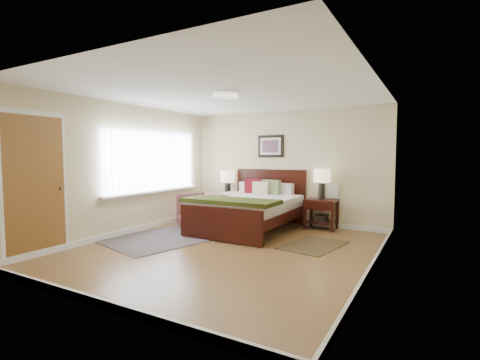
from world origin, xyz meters
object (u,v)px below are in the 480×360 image
at_px(nightstand_right, 321,211).
at_px(armchair, 201,211).
at_px(bed, 249,204).
at_px(lamp_right, 322,178).
at_px(lamp_left, 228,179).
at_px(rug_persian, 167,237).
at_px(nightstand_left, 227,202).

bearing_deg(nightstand_right, armchair, -151.12).
height_order(bed, lamp_right, lamp_right).
relative_size(lamp_left, armchair, 0.75).
bearing_deg(rug_persian, lamp_right, 58.27).
height_order(nightstand_left, rug_persian, nightstand_left).
distance_m(armchair, rug_persian, 1.01).
bearing_deg(bed, lamp_left, 140.00).
distance_m(bed, lamp_right, 1.59).
relative_size(nightstand_right, lamp_left, 1.02).
relative_size(nightstand_left, armchair, 0.65).
distance_m(nightstand_left, lamp_right, 2.34).
distance_m(nightstand_right, lamp_right, 0.67).
xyz_separation_m(nightstand_left, armchair, (0.09, -1.19, -0.04)).
bearing_deg(rug_persian, bed, 66.81).
bearing_deg(lamp_right, nightstand_left, -179.50).
height_order(nightstand_right, lamp_left, lamp_left).
height_order(nightstand_right, armchair, armchair).
distance_m(bed, armchair, 1.00).
xyz_separation_m(lamp_left, rug_persian, (0.00, -2.15, -0.95)).
relative_size(lamp_left, rug_persian, 0.28).
bearing_deg(lamp_right, nightstand_right, -90.00).
bearing_deg(nightstand_left, nightstand_right, 0.15).
distance_m(nightstand_left, armchair, 1.19).
xyz_separation_m(nightstand_right, lamp_right, (0.00, 0.01, 0.67)).
relative_size(nightstand_right, lamp_right, 1.02).
xyz_separation_m(nightstand_left, rug_persian, (0.00, -2.13, -0.41)).
bearing_deg(nightstand_left, lamp_right, 0.50).
bearing_deg(nightstand_left, rug_persian, -89.96).
bearing_deg(nightstand_right, lamp_right, 90.00).
xyz_separation_m(armchair, rug_persian, (-0.09, -0.94, -0.36)).
xyz_separation_m(nightstand_left, nightstand_right, (2.25, 0.01, -0.04)).
xyz_separation_m(lamp_left, lamp_right, (2.25, 0.00, 0.08)).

